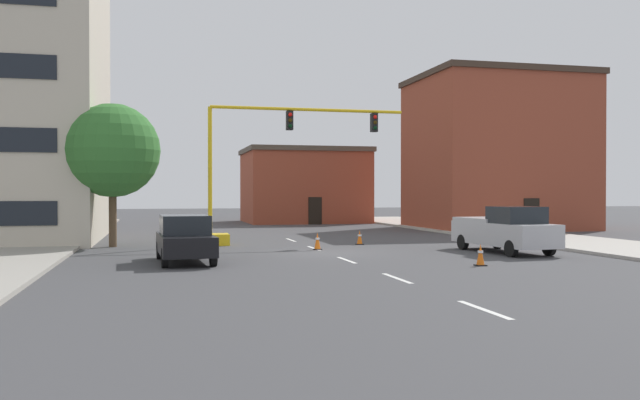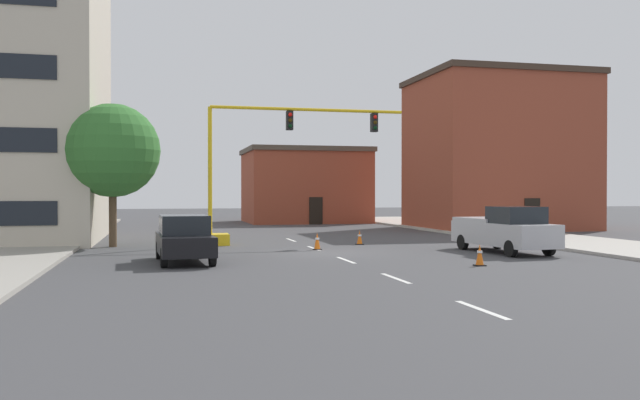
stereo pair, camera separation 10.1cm
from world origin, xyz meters
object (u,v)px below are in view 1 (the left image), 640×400
at_px(pickup_truck_silver, 505,230).
at_px(sedan_black_near_left, 185,238).
at_px(traffic_signal_gantry, 240,197).
at_px(tree_left_near, 113,151).
at_px(traffic_cone_roadside_a, 317,241).
at_px(traffic_cone_roadside_b, 480,255).
at_px(traffic_cone_roadside_c, 360,238).

distance_m(pickup_truck_silver, sedan_black_near_left, 13.47).
relative_size(traffic_signal_gantry, tree_left_near, 1.59).
bearing_deg(sedan_black_near_left, traffic_cone_roadside_a, 34.70).
distance_m(traffic_signal_gantry, pickup_truck_silver, 12.67).
distance_m(sedan_black_near_left, traffic_cone_roadside_b, 10.67).
xyz_separation_m(traffic_signal_gantry, tree_left_near, (-6.03, 0.07, 2.20)).
xyz_separation_m(sedan_black_near_left, traffic_cone_roadside_c, (8.69, 6.50, -0.54)).
relative_size(traffic_signal_gantry, traffic_cone_roadside_b, 13.93).
xyz_separation_m(traffic_cone_roadside_a, traffic_cone_roadside_c, (2.70, 2.34, -0.03)).
relative_size(traffic_signal_gantry, pickup_truck_silver, 1.94).
xyz_separation_m(traffic_signal_gantry, traffic_cone_roadside_c, (5.72, -1.36, -2.00)).
height_order(sedan_black_near_left, traffic_cone_roadside_a, sedan_black_near_left).
bearing_deg(traffic_cone_roadside_a, pickup_truck_silver, -23.97).
xyz_separation_m(traffic_signal_gantry, traffic_cone_roadside_a, (3.02, -3.70, -1.96)).
xyz_separation_m(traffic_cone_roadside_a, traffic_cone_roadside_b, (4.05, -7.72, -0.00)).
bearing_deg(tree_left_near, traffic_cone_roadside_a, -22.62).
relative_size(pickup_truck_silver, traffic_cone_roadside_a, 7.12).
bearing_deg(traffic_cone_roadside_c, sedan_black_near_left, -143.24).
bearing_deg(traffic_signal_gantry, pickup_truck_silver, -33.82).
relative_size(pickup_truck_silver, traffic_cone_roadside_b, 7.19).
xyz_separation_m(traffic_signal_gantry, sedan_black_near_left, (-2.98, -7.85, -1.46)).
bearing_deg(traffic_cone_roadside_a, traffic_signal_gantry, 129.21).
height_order(traffic_signal_gantry, tree_left_near, traffic_signal_gantry).
height_order(traffic_signal_gantry, sedan_black_near_left, traffic_signal_gantry).
relative_size(sedan_black_near_left, traffic_cone_roadside_b, 5.95).
xyz_separation_m(pickup_truck_silver, traffic_cone_roadside_b, (-3.40, -4.41, -0.60)).
xyz_separation_m(tree_left_near, traffic_cone_roadside_b, (13.09, -11.49, -4.17)).
xyz_separation_m(pickup_truck_silver, traffic_cone_roadside_a, (-7.45, 3.31, -0.59)).
bearing_deg(pickup_truck_silver, traffic_cone_roadside_a, 156.03).
bearing_deg(traffic_cone_roadside_a, traffic_cone_roadside_c, 40.97).
distance_m(pickup_truck_silver, traffic_cone_roadside_b, 5.60).
xyz_separation_m(traffic_signal_gantry, traffic_cone_roadside_b, (7.07, -11.42, -1.96)).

